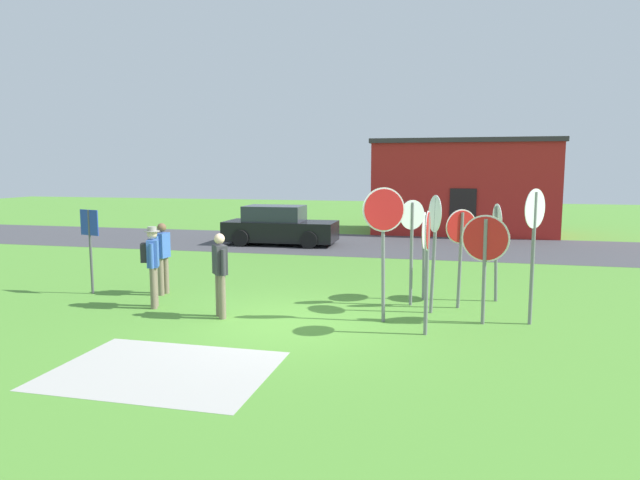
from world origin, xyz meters
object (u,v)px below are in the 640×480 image
(person_in_blue, at_px, (152,261))
(stop_sign_tallest, at_px, (435,233))
(stop_sign_rear_left, at_px, (412,236))
(person_in_teal, at_px, (163,255))
(person_on_left, at_px, (220,271))
(info_panel_leftmost, at_px, (90,236))
(parked_car_on_street, at_px, (279,227))
(stop_sign_leaning_right, at_px, (384,229))
(stop_sign_nearest, at_px, (427,251))
(stop_sign_low_front, at_px, (461,241))
(stop_sign_center_cluster, at_px, (534,233))
(stop_sign_far_back, at_px, (485,250))
(stop_sign_rear_right, at_px, (424,240))
(stop_sign_leaning_left, at_px, (497,235))

(person_in_blue, bearing_deg, stop_sign_tallest, 9.27)
(stop_sign_rear_left, bearing_deg, person_in_blue, -164.37)
(person_in_teal, distance_m, person_on_left, 2.69)
(info_panel_leftmost, bearing_deg, parked_car_on_street, 79.81)
(stop_sign_leaning_right, bearing_deg, stop_sign_nearest, -40.26)
(info_panel_leftmost, bearing_deg, person_in_blue, -22.31)
(stop_sign_low_front, distance_m, person_in_blue, 6.53)
(stop_sign_tallest, height_order, stop_sign_center_cluster, stop_sign_center_cluster)
(stop_sign_leaning_right, relative_size, stop_sign_rear_left, 1.14)
(stop_sign_far_back, distance_m, stop_sign_nearest, 1.39)
(stop_sign_leaning_right, relative_size, person_in_blue, 1.50)
(stop_sign_low_front, relative_size, stop_sign_nearest, 0.95)
(stop_sign_rear_right, xyz_separation_m, person_on_left, (-3.83, -2.51, -0.41))
(stop_sign_far_back, relative_size, stop_sign_leaning_left, 0.96)
(parked_car_on_street, bearing_deg, info_panel_leftmost, -100.19)
(parked_car_on_street, bearing_deg, stop_sign_center_cluster, -50.14)
(stop_sign_far_back, xyz_separation_m, info_panel_leftmost, (-8.89, 0.57, -0.06))
(stop_sign_leaning_right, distance_m, stop_sign_nearest, 1.18)
(stop_sign_low_front, distance_m, stop_sign_tallest, 0.77)
(stop_sign_far_back, xyz_separation_m, stop_sign_rear_left, (-1.46, 1.20, 0.09))
(stop_sign_far_back, height_order, stop_sign_center_cluster, stop_sign_center_cluster)
(person_in_teal, height_order, person_in_blue, person_in_blue)
(stop_sign_center_cluster, distance_m, stop_sign_rear_left, 2.54)
(stop_sign_center_cluster, bearing_deg, stop_sign_far_back, -166.19)
(stop_sign_center_cluster, relative_size, stop_sign_leaning_left, 1.18)
(person_in_blue, height_order, info_panel_leftmost, info_panel_leftmost)
(stop_sign_tallest, relative_size, stop_sign_leaning_right, 0.93)
(stop_sign_rear_right, distance_m, stop_sign_nearest, 2.75)
(stop_sign_rear_right, height_order, person_on_left, stop_sign_rear_right)
(stop_sign_tallest, height_order, stop_sign_leaning_right, stop_sign_leaning_right)
(parked_car_on_street, xyz_separation_m, person_in_teal, (0.00, -9.00, 0.26))
(parked_car_on_street, relative_size, person_in_teal, 2.57)
(stop_sign_far_back, height_order, person_in_blue, stop_sign_far_back)
(stop_sign_low_front, distance_m, stop_sign_center_cluster, 1.65)
(info_panel_leftmost, bearing_deg, stop_sign_far_back, -3.66)
(stop_sign_rear_right, height_order, person_in_teal, stop_sign_rear_right)
(stop_sign_nearest, bearing_deg, stop_sign_leaning_left, 65.25)
(parked_car_on_street, relative_size, person_on_left, 2.57)
(stop_sign_tallest, distance_m, stop_sign_leaning_right, 1.28)
(parked_car_on_street, height_order, stop_sign_center_cluster, stop_sign_center_cluster)
(stop_sign_nearest, bearing_deg, stop_sign_rear_right, 94.21)
(stop_sign_rear_left, xyz_separation_m, person_in_teal, (-5.75, -0.29, -0.58))
(stop_sign_leaning_right, height_order, person_in_blue, stop_sign_leaning_right)
(stop_sign_tallest, height_order, stop_sign_rear_left, stop_sign_tallest)
(stop_sign_center_cluster, relative_size, stop_sign_nearest, 1.16)
(parked_car_on_street, distance_m, stop_sign_low_front, 11.08)
(stop_sign_rear_left, distance_m, person_on_left, 4.11)
(stop_sign_tallest, bearing_deg, parked_car_on_street, 124.06)
(parked_car_on_street, distance_m, stop_sign_rear_left, 10.47)
(person_in_blue, bearing_deg, info_panel_leftmost, 157.69)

